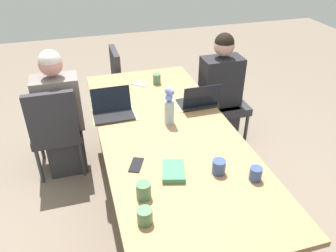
# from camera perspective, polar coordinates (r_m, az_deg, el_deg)

# --- Properties ---
(ground_plane) EXTENTS (10.00, 10.00, 0.00)m
(ground_plane) POSITION_cam_1_polar(r_m,az_deg,el_deg) (3.03, -0.00, -12.94)
(ground_plane) COLOR #756656
(dining_table) EXTENTS (2.39, 1.00, 0.75)m
(dining_table) POSITION_cam_1_polar(r_m,az_deg,el_deg) (2.59, -0.00, -2.20)
(dining_table) COLOR #9E754C
(dining_table) RESTS_ON ground_plane
(chair_far_left_near) EXTENTS (0.44, 0.44, 0.90)m
(chair_far_left_near) POSITION_cam_1_polar(r_m,az_deg,el_deg) (3.24, -18.37, -0.25)
(chair_far_left_near) COLOR #2D2D33
(chair_far_left_near) RESTS_ON ground_plane
(person_far_left_near) EXTENTS (0.36, 0.40, 1.19)m
(person_far_left_near) POSITION_cam_1_polar(r_m,az_deg,el_deg) (3.29, -17.43, 0.98)
(person_far_left_near) COLOR #2D2D33
(person_far_left_near) RESTS_ON ground_plane
(chair_near_left_mid) EXTENTS (0.44, 0.44, 0.90)m
(chair_near_left_mid) POSITION_cam_1_polar(r_m,az_deg,el_deg) (3.68, 8.98, 5.12)
(chair_near_left_mid) COLOR #2D2D33
(chair_near_left_mid) RESTS_ON ground_plane
(person_near_left_mid) EXTENTS (0.36, 0.40, 1.19)m
(person_near_left_mid) POSITION_cam_1_polar(r_m,az_deg,el_deg) (3.59, 8.63, 4.88)
(person_near_left_mid) COLOR #2D2D33
(person_near_left_mid) RESTS_ON ground_plane
(chair_head_right_right_near) EXTENTS (0.44, 0.44, 0.90)m
(chair_head_right_right_near) POSITION_cam_1_polar(r_m,az_deg,el_deg) (3.94, -6.88, 7.14)
(chair_head_right_right_near) COLOR #2D2D33
(chair_head_right_right_near) RESTS_ON ground_plane
(flower_vase) EXTENTS (0.08, 0.08, 0.31)m
(flower_vase) POSITION_cam_1_polar(r_m,az_deg,el_deg) (2.58, 0.23, 3.36)
(flower_vase) COLOR #8EA8B7
(flower_vase) RESTS_ON dining_table
(placemat_far_left_near) EXTENTS (0.28, 0.37, 0.00)m
(placemat_far_left_near) POSITION_cam_1_polar(r_m,az_deg,el_deg) (2.80, -8.83, 1.87)
(placemat_far_left_near) COLOR #9EBC66
(placemat_far_left_near) RESTS_ON dining_table
(placemat_near_left_mid) EXTENTS (0.27, 0.37, 0.00)m
(placemat_near_left_mid) POSITION_cam_1_polar(r_m,az_deg,el_deg) (2.95, 4.38, 3.86)
(placemat_near_left_mid) COLOR #9EBC66
(placemat_near_left_mid) RESTS_ON dining_table
(laptop_near_left_mid) EXTENTS (0.22, 0.32, 0.21)m
(laptop_near_left_mid) POSITION_cam_1_polar(r_m,az_deg,el_deg) (2.89, 5.11, 4.17)
(laptop_near_left_mid) COLOR black
(laptop_near_left_mid) RESTS_ON dining_table
(laptop_far_left_near) EXTENTS (0.22, 0.32, 0.21)m
(laptop_far_left_near) POSITION_cam_1_polar(r_m,az_deg,el_deg) (2.78, -9.22, 2.59)
(laptop_far_left_near) COLOR black
(laptop_far_left_near) RESTS_ON dining_table
(coffee_mug_near_left) EXTENTS (0.08, 0.08, 0.09)m
(coffee_mug_near_left) POSITION_cam_1_polar(r_m,az_deg,el_deg) (2.16, 14.46, -7.76)
(coffee_mug_near_left) COLOR #33477A
(coffee_mug_near_left) RESTS_ON dining_table
(coffee_mug_near_right) EXTENTS (0.08, 0.08, 0.09)m
(coffee_mug_near_right) POSITION_cam_1_polar(r_m,az_deg,el_deg) (2.17, 8.50, -6.78)
(coffee_mug_near_right) COLOR #33477A
(coffee_mug_near_right) RESTS_ON dining_table
(coffee_mug_centre_left) EXTENTS (0.08, 0.08, 0.09)m
(coffee_mug_centre_left) POSITION_cam_1_polar(r_m,az_deg,el_deg) (1.85, -3.91, -14.82)
(coffee_mug_centre_left) COLOR #47704C
(coffee_mug_centre_left) RESTS_ON dining_table
(coffee_mug_centre_right) EXTENTS (0.07, 0.07, 0.10)m
(coffee_mug_centre_right) POSITION_cam_1_polar(r_m,az_deg,el_deg) (3.28, -1.89, 7.88)
(coffee_mug_centre_right) COLOR #47704C
(coffee_mug_centre_right) RESTS_ON dining_table
(coffee_mug_far_left) EXTENTS (0.09, 0.09, 0.10)m
(coffee_mug_far_left) POSITION_cam_1_polar(r_m,az_deg,el_deg) (1.98, -4.11, -10.74)
(coffee_mug_far_left) COLOR #47704C
(coffee_mug_far_left) RESTS_ON dining_table
(book_red_cover) EXTENTS (0.23, 0.19, 0.04)m
(book_red_cover) POSITION_cam_1_polar(r_m,az_deg,el_deg) (2.15, 0.91, -7.58)
(book_red_cover) COLOR #3D7F56
(book_red_cover) RESTS_ON dining_table
(phone_black) EXTENTS (0.17, 0.13, 0.01)m
(phone_black) POSITION_cam_1_polar(r_m,az_deg,el_deg) (2.24, -5.34, -6.50)
(phone_black) COLOR black
(phone_black) RESTS_ON dining_table
(phone_silver) EXTENTS (0.15, 0.16, 0.01)m
(phone_silver) POSITION_cam_1_polar(r_m,az_deg,el_deg) (3.29, -4.74, 7.01)
(phone_silver) COLOR silver
(phone_silver) RESTS_ON dining_table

